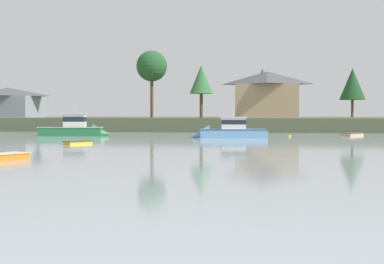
% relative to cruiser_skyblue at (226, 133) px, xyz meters
% --- Properties ---
extents(far_shore_bank, '(200.56, 45.92, 2.07)m').
position_rel_cruiser_skyblue_xyz_m(far_shore_bank, '(-4.14, 40.70, 0.51)').
color(far_shore_bank, '#4C563D').
rests_on(far_shore_bank, ground).
extents(cruiser_skyblue, '(8.91, 3.96, 4.29)m').
position_rel_cruiser_skyblue_xyz_m(cruiser_skyblue, '(0.00, 0.00, 0.00)').
color(cruiser_skyblue, '#669ECC').
rests_on(cruiser_skyblue, ground).
extents(cruiser_green, '(8.90, 4.10, 4.73)m').
position_rel_cruiser_skyblue_xyz_m(cruiser_green, '(-18.28, 2.62, 0.09)').
color(cruiser_green, '#236B3D').
rests_on(cruiser_green, ground).
extents(dinghy_yellow, '(2.35, 2.72, 0.40)m').
position_rel_cruiser_skyblue_xyz_m(dinghy_yellow, '(-11.68, -15.99, -0.42)').
color(dinghy_yellow, gold).
rests_on(dinghy_yellow, ground).
extents(dinghy_sand, '(3.15, 3.53, 0.54)m').
position_rel_cruiser_skyblue_xyz_m(dinghy_sand, '(14.75, 7.71, -0.39)').
color(dinghy_sand, tan).
rests_on(dinghy_sand, ground).
extents(dinghy_orange, '(2.48, 3.40, 0.57)m').
position_rel_cruiser_skyblue_xyz_m(dinghy_orange, '(-9.97, -33.63, -0.38)').
color(dinghy_orange, orange).
rests_on(dinghy_orange, ground).
extents(mooring_buoy_yellow, '(0.33, 0.33, 0.38)m').
position_rel_cruiser_skyblue_xyz_m(mooring_buoy_yellow, '(7.15, 4.28, -0.47)').
color(mooring_buoy_yellow, yellow).
rests_on(mooring_buoy_yellow, ground).
extents(shore_tree_far_right, '(4.56, 4.56, 8.68)m').
position_rel_cruiser_skyblue_xyz_m(shore_tree_far_right, '(18.69, 40.72, 7.41)').
color(shore_tree_far_right, brown).
rests_on(shore_tree_far_right, far_shore_bank).
extents(shore_tree_center_left, '(4.07, 4.07, 8.61)m').
position_rel_cruiser_skyblue_xyz_m(shore_tree_center_left, '(3.00, 37.62, 7.62)').
color(shore_tree_center_left, brown).
rests_on(shore_tree_center_left, far_shore_bank).
extents(shore_tree_center, '(5.03, 5.03, 10.93)m').
position_rel_cruiser_skyblue_xyz_m(shore_tree_center, '(-14.66, 27.90, 9.88)').
color(shore_tree_center, brown).
rests_on(shore_tree_center, far_shore_bank).
extents(shore_tree_right, '(3.59, 3.59, 8.11)m').
position_rel_cruiser_skyblue_xyz_m(shore_tree_right, '(-5.90, 23.30, 7.38)').
color(shore_tree_right, brown).
rests_on(shore_tree_right, far_shore_bank).
extents(cottage_eastern, '(11.34, 7.60, 7.86)m').
position_rel_cruiser_skyblue_xyz_m(cottage_eastern, '(3.90, 35.36, 5.60)').
color(cottage_eastern, tan).
rests_on(cottage_eastern, far_shore_bank).
extents(cottage_hillside, '(11.66, 10.05, 5.38)m').
position_rel_cruiser_skyblue_xyz_m(cottage_hillside, '(-42.83, 34.55, 4.32)').
color(cottage_hillside, gray).
rests_on(cottage_hillside, far_shore_bank).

